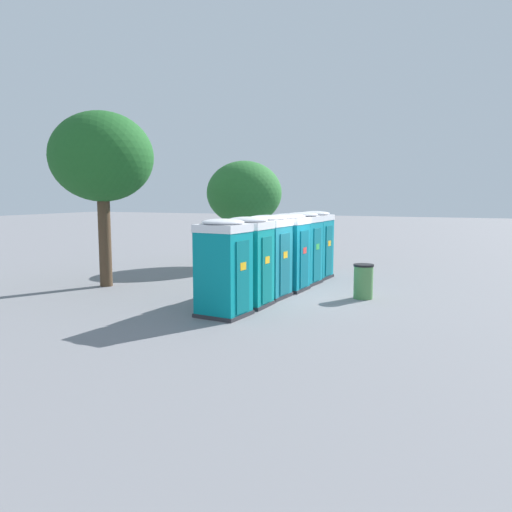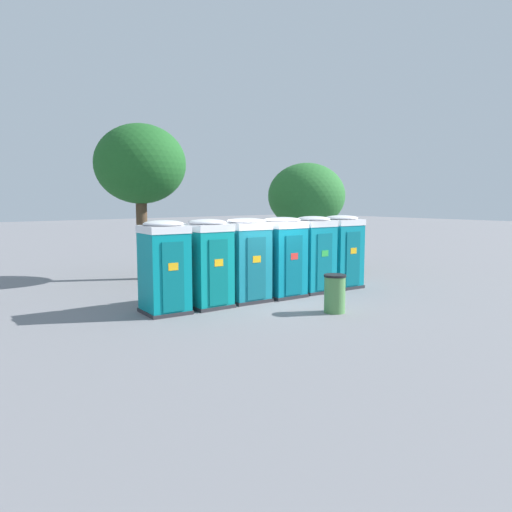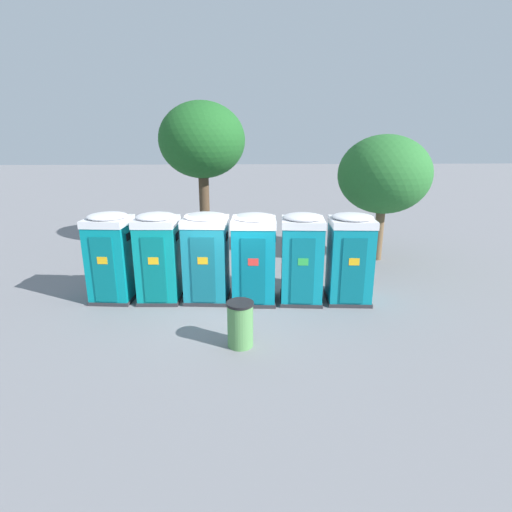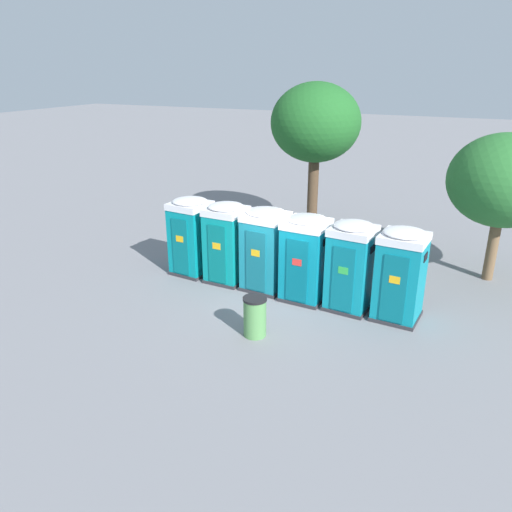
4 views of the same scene
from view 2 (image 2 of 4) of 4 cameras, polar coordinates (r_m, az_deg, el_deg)
The scene contains 10 objects.
ground_plane at distance 15.45m, azimuth 1.59°, elevation -5.06°, with size 120.00×120.00×0.00m, color slate.
portapotty_0 at distance 13.76m, azimuth -10.44°, elevation -1.20°, with size 1.28×1.31×2.54m.
portapotty_1 at distance 14.37m, azimuth -5.54°, elevation -0.79°, with size 1.21×1.25×2.54m.
portapotty_2 at distance 15.12m, azimuth -1.18°, elevation -0.40°, with size 1.34×1.30×2.54m.
portapotty_3 at distance 15.85m, azimuth 3.03°, elevation -0.08°, with size 1.31×1.28×2.54m.
portapotty_4 at distance 16.75m, azimuth 6.55°, elevation 0.25°, with size 1.29×1.31×2.54m.
portapotty_5 at distance 17.71m, azimuth 9.71°, elevation 0.54°, with size 1.30×1.29×2.54m.
street_tree_0 at distance 19.75m, azimuth -13.09°, elevation 10.08°, with size 3.45×3.45×5.93m.
street_tree_1 at distance 21.92m, azimuth 5.78°, elevation 6.81°, with size 3.34×3.34×4.65m.
trash_can at distance 13.88m, azimuth 8.98°, elevation -4.25°, with size 0.61×0.61×1.06m.
Camera 2 is at (-9.93, -11.42, 3.13)m, focal length 35.00 mm.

